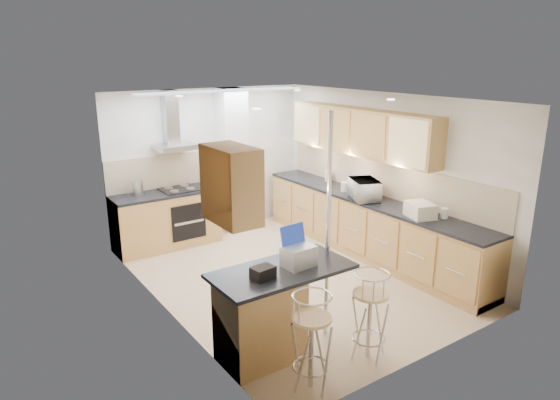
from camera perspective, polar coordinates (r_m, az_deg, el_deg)
ground at (r=7.18m, az=1.03°, el=-8.73°), size 4.80×4.80×0.00m
room_shell at (r=7.15m, az=1.46°, el=4.24°), size 3.64×4.84×2.51m
right_counter at (r=7.91m, az=9.94°, el=-2.96°), size 0.63×4.40×0.92m
back_counter at (r=8.32m, az=-12.82°, el=-2.15°), size 1.70×0.63×0.92m
peninsula at (r=5.33m, az=0.23°, el=-12.46°), size 1.47×0.72×0.94m
microwave at (r=7.65m, az=9.65°, el=1.18°), size 0.56×0.65×0.30m
laptop at (r=5.15m, az=2.14°, el=-6.43°), size 0.33×0.26×0.22m
bag at (r=4.90m, az=-1.96°, el=-8.29°), size 0.24×0.19×0.12m
bar_stool_near at (r=4.81m, az=3.60°, el=-15.83°), size 0.52×0.52×0.97m
bar_stool_end at (r=5.30m, az=10.21°, el=-12.85°), size 0.55×0.55×0.95m
jar_a at (r=8.70m, az=5.57°, el=2.76°), size 0.14×0.14×0.18m
jar_b at (r=8.05m, az=7.37°, el=1.49°), size 0.13×0.13×0.15m
jar_c at (r=7.09m, az=16.18°, el=-0.94°), size 0.16×0.16×0.19m
jar_d at (r=7.05m, az=18.28°, el=-1.44°), size 0.10×0.10×0.14m
bread_bin at (r=6.98m, az=15.72°, el=-1.12°), size 0.41×0.46×0.20m
kettle at (r=8.08m, az=-15.95°, el=1.31°), size 0.16×0.16×0.23m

